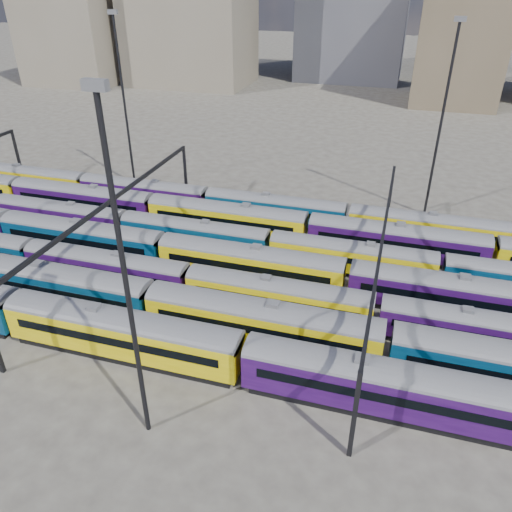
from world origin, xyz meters
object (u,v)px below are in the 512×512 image
(rake_2, at_px, (188,278))
(mast_2, at_px, (124,273))
(rake_0, at_px, (243,354))
(rake_1, at_px, (388,342))

(rake_2, distance_m, mast_2, 20.87)
(rake_0, relative_size, rake_1, 1.01)
(rake_0, xyz_separation_m, rake_1, (11.31, 5.00, -0.02))
(mast_2, bearing_deg, rake_1, 35.68)
(rake_2, bearing_deg, rake_1, -13.66)
(rake_1, distance_m, mast_2, 23.37)
(rake_0, xyz_separation_m, mast_2, (-5.40, -7.00, 11.07))
(rake_0, relative_size, mast_2, 5.24)
(rake_0, height_order, rake_2, rake_0)
(rake_0, xyz_separation_m, rake_2, (-9.26, 10.00, -0.41))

